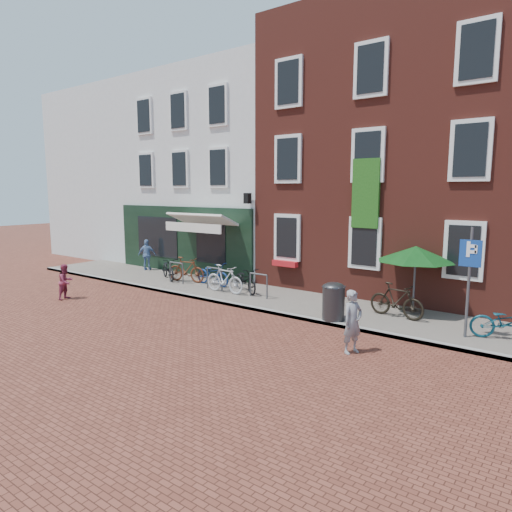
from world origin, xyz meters
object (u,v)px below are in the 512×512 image
Objects in this scene: bicycle_1 at (186,270)px; bicycle_6 at (508,322)px; bicycle_2 at (213,274)px; bicycle_3 at (225,279)px; boy at (66,282)px; bicycle_4 at (246,280)px; bicycle_0 at (168,269)px; parking_sign at (470,268)px; parasol at (416,251)px; cafe_person at (147,255)px; woman at (353,322)px; bicycle_5 at (397,300)px; litter_bin at (334,299)px.

bicycle_1 is 0.97× the size of bicycle_6.
bicycle_3 is (1.19, -0.68, 0.05)m from bicycle_2.
bicycle_4 is at bearing -64.41° from boy.
bicycle_0 is 12.25m from bicycle_6.
parking_sign reaches higher than bicycle_3.
parking_sign is 2.32m from parasol.
bicycle_0 is at bearing 127.64° from cafe_person.
parasol is 1.35× the size of bicycle_1.
woman reaches higher than bicycle_1.
bicycle_5 reaches higher than bicycle_4.
bicycle_0 is 3.95m from bicycle_4.
bicycle_3 is 8.85m from bicycle_6.
bicycle_4 is (0.54, 0.52, -0.05)m from bicycle_3.
parking_sign reaches higher than bicycle_1.
bicycle_3 is at bearing 170.88° from litter_bin.
bicycle_0 and bicycle_6 have the same top height.
parasol is at bearing -79.90° from bicycle_2.
parasol is 11.47m from boy.
bicycle_0 is at bearing -25.35° from boy.
bicycle_1 is (-8.53, 3.11, -0.14)m from woman.
bicycle_2 is 1.03× the size of bicycle_3.
bicycle_1 is at bearing 134.50° from cafe_person.
bicycle_5 is at bearing 44.53° from litter_bin.
parasol is 1.52× the size of woman.
woman is at bearing -91.90° from parasol.
boy is 4.16m from bicycle_0.
bicycle_1 is at bearing 101.78° from bicycle_2.
bicycle_1 reaches higher than bicycle_2.
parasol is at bearing -8.44° from bicycle_5.
litter_bin reaches higher than bicycle_3.
cafe_person reaches higher than bicycle_2.
parasol reaches higher than bicycle_6.
bicycle_2 is at bearing -95.22° from bicycle_1.
parasol is (1.55, 2.10, 1.26)m from litter_bin.
boy is 10.85m from bicycle_5.
bicycle_2 and bicycle_6 have the same top height.
bicycle_0 is 1.03× the size of bicycle_5.
boy is 13.44m from bicycle_6.
parking_sign is 1.60m from bicycle_6.
bicycle_3 is at bearing -68.49° from bicycle_0.
parasol reaches higher than cafe_person.
bicycle_1 is 8.44m from bicycle_5.
bicycle_5 reaches higher than bicycle_0.
bicycle_0 is 1.00× the size of bicycle_2.
bicycle_0 is (-9.62, -0.90, -1.41)m from parasol.
parasol is 7.56m from bicycle_2.
boy reaches higher than bicycle_5.
bicycle_1 is 0.97× the size of bicycle_2.
bicycle_4 is 5.44m from bicycle_5.
litter_bin is at bearing 57.79° from woman.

